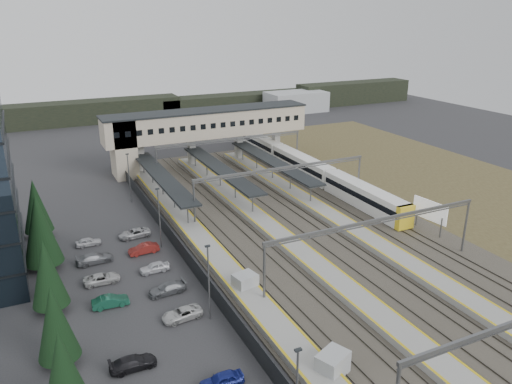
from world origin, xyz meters
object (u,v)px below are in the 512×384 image
relay_cabin_near (332,365)px  billboard (430,212)px  footbridge (194,128)px  train (303,166)px  relay_cabin_far (245,284)px

relay_cabin_near → billboard: 33.97m
footbridge → train: size_ratio=0.71×
relay_cabin_near → relay_cabin_far: 15.28m
relay_cabin_far → billboard: (29.32, 3.52, 2.02)m
train → relay_cabin_near: bearing=-118.0°
relay_cabin_near → relay_cabin_far: (-1.08, 15.25, -0.03)m
footbridge → billboard: 47.58m
train → billboard: size_ratio=10.20×
relay_cabin_far → footbridge: 48.59m
footbridge → billboard: (18.82, -43.43, -4.82)m
billboard → train: bearing=94.9°
footbridge → billboard: size_ratio=7.27×
relay_cabin_near → train: train is taller
relay_cabin_near → relay_cabin_far: relay_cabin_near is taller
relay_cabin_far → footbridge: (10.50, 46.95, 6.84)m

